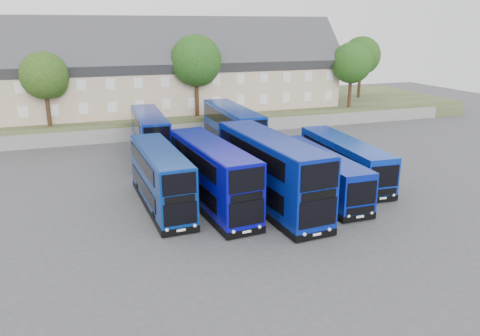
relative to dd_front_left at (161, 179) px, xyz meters
name	(u,v)px	position (x,y,z in m)	size (l,w,h in m)	color
ground	(265,213)	(6.28, -3.47, -2.01)	(120.00, 120.00, 0.00)	#424146
retaining_wall	(184,130)	(6.28, 20.53, -1.26)	(70.00, 0.40, 1.50)	slate
earth_bank	(167,113)	(6.28, 30.53, -1.01)	(80.00, 20.00, 2.00)	#414828
terrace_row	(146,74)	(3.28, 26.53, 4.59)	(48.00, 10.40, 11.20)	tan
dd_front_left	(161,179)	(0.00, 0.00, 0.00)	(2.75, 10.38, 4.09)	navy
dd_front_mid	(212,176)	(3.34, -1.07, 0.18)	(3.51, 11.39, 4.46)	#080895
dd_front_right	(270,173)	(7.13, -2.24, 0.40)	(3.66, 12.44, 4.88)	navy
dd_rear_left	(150,137)	(1.29, 12.69, 0.10)	(2.89, 10.89, 4.29)	navy
dd_rear_right	(233,132)	(9.06, 11.53, 0.25)	(2.67, 11.54, 4.58)	navy
coach_east_a	(318,174)	(11.46, -1.16, -0.46)	(2.51, 11.58, 3.16)	#071A8F
coach_east_b	(344,160)	(15.16, 1.28, -0.43)	(3.11, 11.91, 3.22)	#0828A1
tree_west	(46,77)	(-7.58, 21.63, 5.04)	(4.80, 4.80, 7.65)	#382314
tree_mid	(197,63)	(8.42, 22.13, 6.06)	(5.76, 5.76, 9.18)	#382314
tree_east	(352,64)	(28.42, 21.63, 5.38)	(5.12, 5.12, 8.16)	#382314
tree_far	(362,57)	(34.42, 28.63, 5.72)	(5.44, 5.44, 8.67)	#382314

